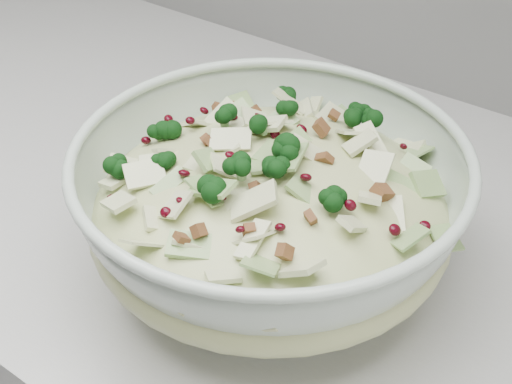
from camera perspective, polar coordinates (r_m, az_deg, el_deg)
counter at (r=1.34m, az=-19.75°, el=-6.31°), size 3.60×0.60×0.90m
mixing_bowl at (r=0.57m, az=1.13°, el=-1.52°), size 0.33×0.33×0.12m
salad at (r=0.56m, az=1.16°, el=0.10°), size 0.35×0.35×0.13m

